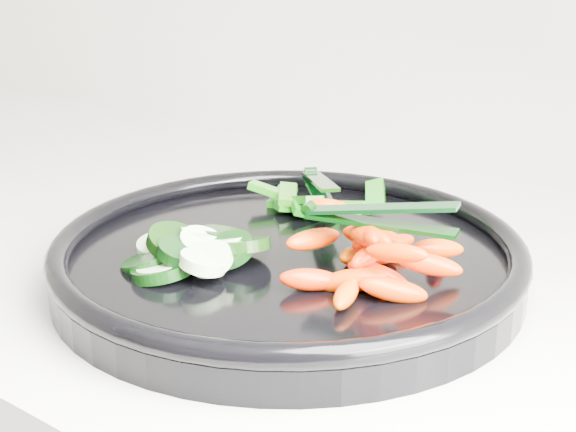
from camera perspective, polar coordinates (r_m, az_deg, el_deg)
The scene contains 6 objects.
veggie_tray at distance 0.64m, azimuth -0.00°, elevation -2.93°, with size 0.41×0.41×0.04m.
cucumber_pile at distance 0.62m, azimuth -6.76°, elevation -2.39°, with size 0.12×0.12×0.04m.
carrot_pile at distance 0.58m, azimuth 6.03°, elevation -2.88°, with size 0.15×0.15×0.05m.
pepper_pile at distance 0.73m, azimuth 1.90°, elevation 0.87°, with size 0.13×0.10×0.04m.
tong_carrot at distance 0.57m, azimuth 6.24°, elevation 0.04°, with size 0.11×0.04×0.02m.
tong_pepper at distance 0.72m, azimuth 2.24°, elevation 2.14°, with size 0.09×0.09×0.02m.
Camera 1 is at (0.70, 1.16, 1.20)m, focal length 50.00 mm.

